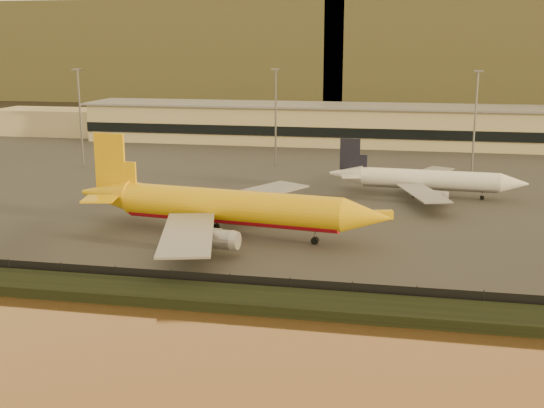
{
  "coord_description": "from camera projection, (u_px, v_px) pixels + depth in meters",
  "views": [
    {
      "loc": [
        23.99,
        -94.82,
        31.81
      ],
      "look_at": [
        2.63,
        12.0,
        6.15
      ],
      "focal_mm": 45.0,
      "sensor_mm": 36.0,
      "label": 1
    }
  ],
  "objects": [
    {
      "name": "ground",
      "position": [
        239.0,
        261.0,
        102.37
      ],
      "size": [
        900.0,
        900.0,
        0.0
      ],
      "primitive_type": "plane",
      "color": "black",
      "rests_on": "ground"
    },
    {
      "name": "embankment",
      "position": [
        207.0,
        297.0,
        85.99
      ],
      "size": [
        320.0,
        7.0,
        1.4
      ],
      "primitive_type": "cube",
      "color": "black",
      "rests_on": "ground"
    },
    {
      "name": "tarmac",
      "position": [
        320.0,
        159.0,
        193.02
      ],
      "size": [
        320.0,
        220.0,
        0.2
      ],
      "primitive_type": "cube",
      "color": "#2D2D2D",
      "rests_on": "ground"
    },
    {
      "name": "perimeter_fence",
      "position": [
        215.0,
        282.0,
        89.67
      ],
      "size": [
        300.0,
        0.05,
        2.2
      ],
      "primitive_type": "cube",
      "color": "black",
      "rests_on": "tarmac"
    },
    {
      "name": "terminal_building",
      "position": [
        289.0,
        124.0,
        223.55
      ],
      "size": [
        202.0,
        25.0,
        12.6
      ],
      "color": "tan",
      "rests_on": "tarmac"
    },
    {
      "name": "apron_light_masts",
      "position": [
        371.0,
        111.0,
        167.49
      ],
      "size": [
        152.2,
        12.2,
        25.4
      ],
      "color": "slate",
      "rests_on": "tarmac"
    },
    {
      "name": "distant_hills",
      "position": [
        338.0,
        45.0,
        423.66
      ],
      "size": [
        470.0,
        160.0,
        70.0
      ],
      "color": "brown",
      "rests_on": "ground"
    },
    {
      "name": "dhl_cargo_jet",
      "position": [
        226.0,
        207.0,
        114.02
      ],
      "size": [
        55.31,
        53.76,
        16.52
      ],
      "rotation": [
        0.0,
        0.0,
        -0.13
      ],
      "color": "#EDB50C",
      "rests_on": "tarmac"
    },
    {
      "name": "white_narrowbody_jet",
      "position": [
        426.0,
        180.0,
        143.92
      ],
      "size": [
        41.29,
        40.23,
        11.86
      ],
      "rotation": [
        0.0,
        0.0,
        -0.06
      ],
      "color": "white",
      "rests_on": "tarmac"
    },
    {
      "name": "gse_vehicle_yellow",
      "position": [
        384.0,
        215.0,
        126.18
      ],
      "size": [
        3.69,
        2.32,
        1.54
      ],
      "primitive_type": "cube",
      "rotation": [
        0.0,
        0.0,
        0.24
      ],
      "color": "#EDB50C",
      "rests_on": "tarmac"
    },
    {
      "name": "gse_vehicle_white",
      "position": [
        216.0,
        205.0,
        132.29
      ],
      "size": [
        4.79,
        2.87,
        2.01
      ],
      "primitive_type": "cube",
      "rotation": [
        0.0,
        0.0,
        0.2
      ],
      "color": "white",
      "rests_on": "tarmac"
    }
  ]
}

